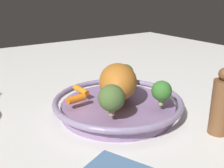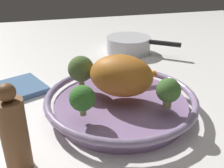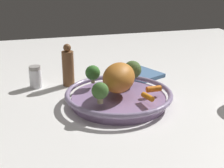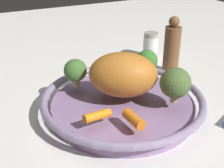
{
  "view_description": "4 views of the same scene",
  "coord_description": "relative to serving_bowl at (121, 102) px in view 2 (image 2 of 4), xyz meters",
  "views": [
    {
      "loc": [
        -0.52,
        0.37,
        0.3
      ],
      "look_at": [
        0.01,
        0.01,
        0.08
      ],
      "focal_mm": 43.58,
      "sensor_mm": 36.0,
      "label": 1
    },
    {
      "loc": [
        -0.15,
        -0.48,
        0.31
      ],
      "look_at": [
        -0.02,
        0.02,
        0.06
      ],
      "focal_mm": 41.97,
      "sensor_mm": 36.0,
      "label": 2
    },
    {
      "loc": [
        0.87,
        -0.27,
        0.4
      ],
      "look_at": [
        -0.01,
        -0.02,
        0.07
      ],
      "focal_mm": 51.45,
      "sensor_mm": 36.0,
      "label": 3
    },
    {
      "loc": [
        0.26,
        0.47,
        0.33
      ],
      "look_at": [
        0.02,
        -0.01,
        0.06
      ],
      "focal_mm": 48.48,
      "sensor_mm": 36.0,
      "label": 4
    }
  ],
  "objects": [
    {
      "name": "serving_bowl",
      "position": [
        0.0,
        0.0,
        0.0
      ],
      "size": [
        0.33,
        0.33,
        0.04
      ],
      "color": "#8E709E",
      "rests_on": "ground_plane"
    },
    {
      "name": "saucepan",
      "position": [
        0.15,
        0.38,
        0.01
      ],
      "size": [
        0.23,
        0.2,
        0.06
      ],
      "color": "silver",
      "rests_on": "ground_plane"
    },
    {
      "name": "dish_towel",
      "position": [
        -0.24,
        0.16,
        -0.02
      ],
      "size": [
        0.19,
        0.17,
        0.01
      ],
      "primitive_type": "cube",
      "rotation": [
        0.0,
        0.0,
        0.41
      ],
      "color": "#4C7099",
      "rests_on": "ground_plane"
    },
    {
      "name": "baby_carrot_left",
      "position": [
        0.08,
        0.06,
        0.03
      ],
      "size": [
        0.05,
        0.02,
        0.02
      ],
      "primitive_type": "cylinder",
      "rotation": [
        1.49,
        0.0,
        1.72
      ],
      "color": "orange",
      "rests_on": "serving_bowl"
    },
    {
      "name": "broccoli_floret_edge",
      "position": [
        0.07,
        -0.08,
        0.06
      ],
      "size": [
        0.05,
        0.05,
        0.06
      ],
      "color": "tan",
      "rests_on": "serving_bowl"
    },
    {
      "name": "roast_chicken_piece",
      "position": [
        0.0,
        -0.0,
        0.06
      ],
      "size": [
        0.16,
        0.15,
        0.09
      ],
      "primitive_type": "ellipsoid",
      "rotation": [
        0.0,
        0.0,
        2.58
      ],
      "color": "#B96C25",
      "rests_on": "serving_bowl"
    },
    {
      "name": "pepper_mill",
      "position": [
        -0.21,
        -0.12,
        0.05
      ],
      "size": [
        0.04,
        0.04,
        0.15
      ],
      "color": "brown",
      "rests_on": "ground_plane"
    },
    {
      "name": "broccoli_floret_small",
      "position": [
        -0.07,
        0.07,
        0.06
      ],
      "size": [
        0.06,
        0.06,
        0.07
      ],
      "color": "tan",
      "rests_on": "serving_bowl"
    },
    {
      "name": "broccoli_floret_mid",
      "position": [
        -0.09,
        -0.06,
        0.05
      ],
      "size": [
        0.05,
        0.05,
        0.06
      ],
      "color": "#9AA766",
      "rests_on": "serving_bowl"
    },
    {
      "name": "ground_plane",
      "position": [
        0.0,
        0.0,
        -0.02
      ],
      "size": [
        2.06,
        2.06,
        0.0
      ],
      "primitive_type": "plane",
      "color": "silver"
    },
    {
      "name": "baby_carrot_right",
      "position": [
        0.03,
        0.1,
        0.03
      ],
      "size": [
        0.02,
        0.05,
        0.02
      ],
      "primitive_type": "cylinder",
      "rotation": [
        1.59,
        0.0,
        3.2
      ],
      "color": "orange",
      "rests_on": "serving_bowl"
    }
  ]
}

